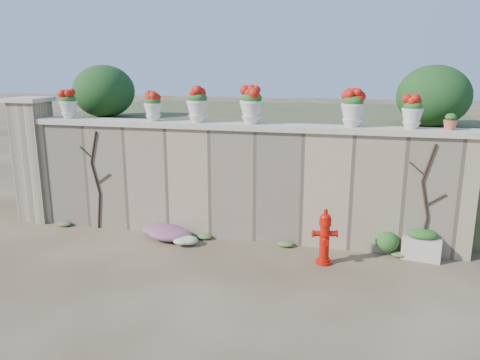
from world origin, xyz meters
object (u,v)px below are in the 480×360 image
(planter_box, at_px, (422,245))
(urn_pot_0, at_px, (68,105))
(fire_hydrant, at_px, (325,236))
(terracotta_pot, at_px, (450,122))

(planter_box, xyz_separation_m, urn_pot_0, (-6.51, 0.25, 2.13))
(fire_hydrant, xyz_separation_m, terracotta_pot, (1.81, 0.85, 1.76))
(fire_hydrant, relative_size, urn_pot_0, 1.72)
(planter_box, bearing_deg, terracotta_pot, 52.00)
(urn_pot_0, relative_size, terracotta_pot, 2.12)
(fire_hydrant, distance_m, urn_pot_0, 5.39)
(planter_box, distance_m, urn_pot_0, 6.85)
(planter_box, xyz_separation_m, terracotta_pot, (0.28, 0.25, 1.98))
(planter_box, height_order, urn_pot_0, urn_pot_0)
(fire_hydrant, height_order, urn_pot_0, urn_pot_0)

